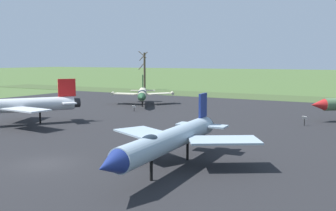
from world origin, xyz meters
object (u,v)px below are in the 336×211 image
object	(u,v)px
info_placard_rear_center	(134,108)
jet_fighter_rear_left	(170,140)
info_placard_front_left	(305,120)
jet_fighter_rear_center	(142,94)
jet_fighter_front_right	(7,105)

from	to	relation	value
info_placard_rear_center	jet_fighter_rear_left	xyz separation A→B (m)	(18.36, -22.92, 1.47)
info_placard_front_left	info_placard_rear_center	world-z (taller)	info_placard_front_left
info_placard_front_left	jet_fighter_rear_center	size ratio (longest dim) A/B	0.09
info_placard_front_left	jet_fighter_front_right	size ratio (longest dim) A/B	0.08
info_placard_rear_center	jet_fighter_front_right	bearing A→B (deg)	-107.65
jet_fighter_front_right	jet_fighter_rear_center	distance (m)	23.45
info_placard_front_left	info_placard_rear_center	bearing A→B (deg)	177.85
jet_fighter_rear_center	info_placard_rear_center	xyz separation A→B (m)	(3.11, -6.88, -1.32)
jet_fighter_front_right	jet_fighter_rear_center	size ratio (longest dim) A/B	1.14
jet_fighter_front_right	jet_fighter_rear_left	size ratio (longest dim) A/B	0.97
jet_fighter_front_right	info_placard_front_left	bearing A→B (deg)	29.15
jet_fighter_rear_left	info_placard_front_left	bearing A→B (deg)	78.72
info_placard_front_left	info_placard_rear_center	size ratio (longest dim) A/B	1.24
jet_fighter_front_right	info_placard_rear_center	xyz separation A→B (m)	(5.24, 16.47, -1.67)
info_placard_rear_center	jet_fighter_rear_left	bearing A→B (deg)	-51.31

